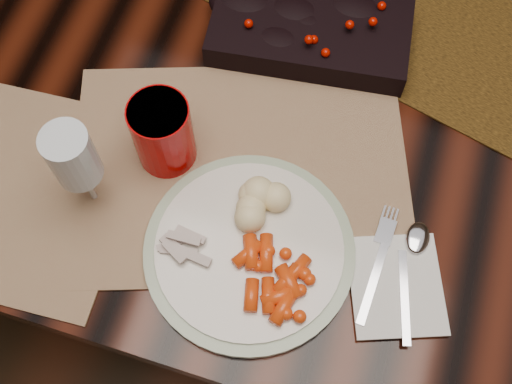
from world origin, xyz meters
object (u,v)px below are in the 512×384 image
(centerpiece, at_px, (310,29))
(red_cup, at_px, (163,133))
(placemat_main, at_px, (240,168))
(napkin, at_px, (396,285))
(dining_table, at_px, (309,176))
(turkey_shreds, at_px, (187,245))
(wine_glass, at_px, (80,171))
(dinner_plate, at_px, (249,250))
(baby_carrots, at_px, (265,278))
(mashed_potatoes, at_px, (266,204))

(centerpiece, distance_m, red_cup, 0.30)
(placemat_main, xyz_separation_m, napkin, (0.25, -0.11, 0.00))
(dining_table, bearing_deg, turkey_shreds, -107.29)
(napkin, xyz_separation_m, wine_glass, (-0.44, 0.00, 0.08))
(centerpiece, relative_size, turkey_shreds, 4.04)
(turkey_shreds, relative_size, wine_glass, 0.44)
(dinner_plate, relative_size, turkey_shreds, 3.79)
(dinner_plate, relative_size, napkin, 2.04)
(dinner_plate, distance_m, turkey_shreds, 0.09)
(baby_carrots, height_order, napkin, baby_carrots)
(turkey_shreds, bearing_deg, dining_table, 72.71)
(baby_carrots, relative_size, napkin, 0.71)
(dining_table, xyz_separation_m, mashed_potatoes, (-0.02, -0.26, 0.42))
(mashed_potatoes, relative_size, wine_glass, 0.50)
(dining_table, height_order, red_cup, red_cup)
(dinner_plate, height_order, baby_carrots, baby_carrots)
(dining_table, distance_m, red_cup, 0.52)
(centerpiece, height_order, dinner_plate, centerpiece)
(dining_table, height_order, napkin, napkin)
(turkey_shreds, relative_size, red_cup, 0.66)
(mashed_potatoes, distance_m, red_cup, 0.17)
(mashed_potatoes, bearing_deg, centerpiece, 93.92)
(baby_carrots, bearing_deg, dining_table, 91.04)
(mashed_potatoes, distance_m, turkey_shreds, 0.12)
(mashed_potatoes, xyz_separation_m, red_cup, (-0.17, 0.05, 0.02))
(centerpiece, relative_size, wine_glass, 1.80)
(dinner_plate, bearing_deg, dining_table, 85.17)
(baby_carrots, height_order, red_cup, red_cup)
(dining_table, height_order, placemat_main, placemat_main)
(dinner_plate, xyz_separation_m, red_cup, (-0.16, 0.11, 0.05))
(centerpiece, height_order, wine_glass, wine_glass)
(baby_carrots, bearing_deg, mashed_potatoes, 106.80)
(mashed_potatoes, bearing_deg, wine_glass, -169.20)
(mashed_potatoes, bearing_deg, napkin, -13.29)
(mashed_potatoes, relative_size, napkin, 0.61)
(baby_carrots, xyz_separation_m, red_cup, (-0.20, 0.15, 0.03))
(dining_table, relative_size, baby_carrots, 17.80)
(dining_table, bearing_deg, mashed_potatoes, -94.89)
(placemat_main, xyz_separation_m, turkey_shreds, (-0.03, -0.14, 0.03))
(dinner_plate, distance_m, napkin, 0.20)
(dining_table, relative_size, wine_glass, 10.42)
(placemat_main, bearing_deg, wine_glass, -169.04)
(dining_table, height_order, centerpiece, centerpiece)
(turkey_shreds, bearing_deg, centerpiece, 80.73)
(napkin, bearing_deg, dining_table, 99.42)
(baby_carrots, relative_size, red_cup, 0.86)
(centerpiece, bearing_deg, red_cup, -119.27)
(placemat_main, distance_m, wine_glass, 0.23)
(baby_carrots, distance_m, mashed_potatoes, 0.10)
(placemat_main, relative_size, turkey_shreds, 6.37)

